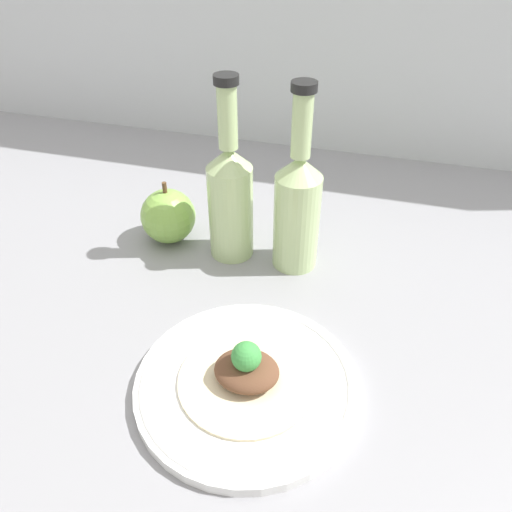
{
  "coord_description": "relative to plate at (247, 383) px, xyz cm",
  "views": [
    {
      "loc": [
        14.91,
        -49.37,
        47.09
      ],
      "look_at": [
        1.5,
        -1.68,
        9.67
      ],
      "focal_mm": 35.0,
      "sensor_mm": 36.0,
      "label": 1
    }
  ],
  "objects": [
    {
      "name": "plated_food",
      "position": [
        0.0,
        0.0,
        2.0
      ],
      "size": [
        15.77,
        15.77,
        5.78
      ],
      "color": "beige",
      "rests_on": "plate"
    },
    {
      "name": "cider_bottle_left",
      "position": [
        -9.85,
        24.95,
        9.22
      ],
      "size": [
        6.72,
        6.72,
        27.63
      ],
      "color": "#B7D18E",
      "rests_on": "ground_plane"
    },
    {
      "name": "apple",
      "position": [
        -20.64,
        25.6,
        3.5
      ],
      "size": [
        8.73,
        8.73,
        10.4
      ],
      "color": "#84B74C",
      "rests_on": "ground_plane"
    },
    {
      "name": "cider_bottle_right",
      "position": [
        0.18,
        24.95,
        9.22
      ],
      "size": [
        6.72,
        6.72,
        27.63
      ],
      "color": "#B7D18E",
      "rests_on": "ground_plane"
    },
    {
      "name": "ground_plane",
      "position": [
        -3.92,
        14.16,
        -2.87
      ],
      "size": [
        180.0,
        110.0,
        4.0
      ],
      "primitive_type": "cube",
      "color": "gray"
    },
    {
      "name": "plate",
      "position": [
        0.0,
        0.0,
        0.0
      ],
      "size": [
        25.75,
        25.75,
        1.64
      ],
      "color": "white",
      "rests_on": "ground_plane"
    }
  ]
}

